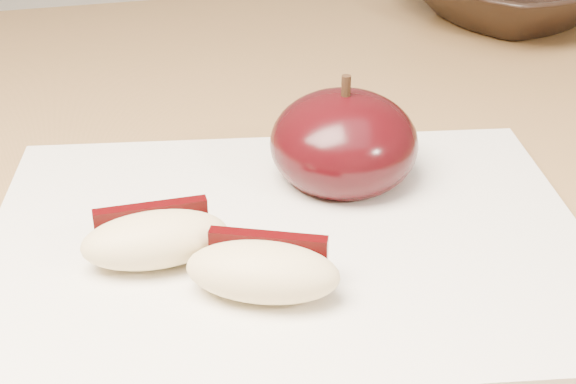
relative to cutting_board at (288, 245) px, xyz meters
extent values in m
cube|color=silver|center=(-0.02, 0.83, -0.46)|extent=(2.40, 0.60, 0.90)
cube|color=#A47647|center=(-0.02, 0.13, -0.03)|extent=(1.64, 0.64, 0.04)
cube|color=silver|center=(0.00, 0.00, 0.00)|extent=(0.33, 0.26, 0.01)
ellipsoid|color=black|center=(0.04, 0.05, 0.03)|extent=(0.11, 0.11, 0.06)
cylinder|color=black|center=(0.04, 0.05, 0.06)|extent=(0.01, 0.01, 0.01)
ellipsoid|color=beige|center=(-0.07, -0.01, 0.02)|extent=(0.07, 0.03, 0.02)
cube|color=black|center=(-0.07, 0.01, 0.02)|extent=(0.05, 0.01, 0.02)
ellipsoid|color=beige|center=(-0.02, -0.04, 0.02)|extent=(0.08, 0.06, 0.02)
cube|color=black|center=(-0.02, -0.03, 0.02)|extent=(0.05, 0.03, 0.02)
camera|label=1|loc=(-0.08, -0.32, 0.23)|focal=50.00mm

